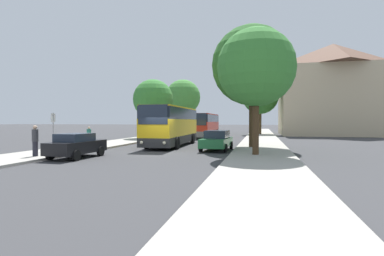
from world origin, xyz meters
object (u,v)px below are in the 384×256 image
(tree_right_mid, at_px, (252,66))
(tree_right_far, at_px, (260,96))
(bus_stop_sign, at_px, (53,127))
(bus_middle, at_px, (205,125))
(tree_left_near, at_px, (183,97))
(bus_front, at_px, (172,125))
(tree_right_near, at_px, (256,68))
(pedestrian_waiting_near, at_px, (35,141))
(parked_car_right_near, at_px, (217,140))
(tree_left_far, at_px, (153,100))
(parked_car_left_curb, at_px, (76,145))
(pedestrian_waiting_far, at_px, (89,136))

(tree_right_mid, bearing_deg, tree_right_far, 88.44)
(bus_stop_sign, bearing_deg, bus_middle, 72.72)
(tree_left_near, height_order, tree_right_mid, tree_left_near)
(bus_front, relative_size, tree_right_near, 1.34)
(pedestrian_waiting_near, height_order, tree_right_far, tree_right_far)
(parked_car_right_near, relative_size, pedestrian_waiting_near, 2.48)
(parked_car_right_near, xyz_separation_m, tree_left_far, (-9.69, 12.33, 4.10))
(bus_front, relative_size, parked_car_left_curb, 2.61)
(bus_stop_sign, xyz_separation_m, tree_left_near, (-0.21, 36.94, 4.97))
(bus_front, height_order, pedestrian_waiting_far, bus_front)
(bus_front, relative_size, parked_car_right_near, 2.31)
(pedestrian_waiting_far, relative_size, tree_right_far, 0.18)
(parked_car_left_curb, relative_size, pedestrian_waiting_far, 2.49)
(bus_middle, relative_size, tree_right_mid, 1.15)
(bus_middle, relative_size, parked_car_left_curb, 2.77)
(pedestrian_waiting_far, relative_size, tree_left_near, 0.16)
(tree_right_near, bearing_deg, parked_car_right_near, 129.96)
(parked_car_left_curb, relative_size, bus_stop_sign, 1.52)
(tree_left_far, bearing_deg, tree_right_far, 47.61)
(pedestrian_waiting_far, bearing_deg, tree_left_far, 98.21)
(bus_front, distance_m, bus_middle, 14.45)
(pedestrian_waiting_near, distance_m, tree_right_far, 36.62)
(tree_left_far, relative_size, tree_right_near, 0.92)
(bus_middle, relative_size, pedestrian_waiting_far, 6.88)
(parked_car_right_near, relative_size, tree_right_near, 0.58)
(tree_left_near, distance_m, tree_right_mid, 33.61)
(bus_stop_sign, bearing_deg, tree_left_far, 85.49)
(parked_car_left_curb, bearing_deg, bus_front, 74.37)
(tree_left_near, bearing_deg, pedestrian_waiting_near, -87.99)
(bus_front, height_order, tree_left_far, tree_left_far)
(bus_front, distance_m, bus_stop_sign, 9.85)
(bus_stop_sign, bearing_deg, tree_right_mid, 24.84)
(bus_front, distance_m, tree_left_near, 30.67)
(parked_car_left_curb, bearing_deg, tree_right_far, 74.05)
(bus_middle, bearing_deg, tree_left_far, -137.17)
(tree_right_mid, height_order, tree_right_far, tree_right_mid)
(tree_right_mid, bearing_deg, tree_left_near, 114.13)
(parked_car_right_near, distance_m, bus_stop_sign, 11.84)
(bus_front, distance_m, tree_left_far, 10.97)
(tree_right_near, bearing_deg, tree_left_far, 128.57)
(tree_right_near, distance_m, tree_right_far, 29.97)
(tree_left_near, height_order, tree_right_far, tree_left_near)
(bus_middle, relative_size, pedestrian_waiting_near, 6.09)
(bus_front, relative_size, tree_right_mid, 1.08)
(bus_stop_sign, distance_m, tree_right_near, 14.47)
(pedestrian_waiting_near, distance_m, pedestrian_waiting_far, 7.09)
(tree_right_near, height_order, tree_right_far, tree_right_far)
(parked_car_right_near, xyz_separation_m, tree_left_near, (-11.21, 32.68, 5.99))
(bus_stop_sign, bearing_deg, tree_right_far, 65.19)
(tree_right_near, bearing_deg, pedestrian_waiting_near, -163.07)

